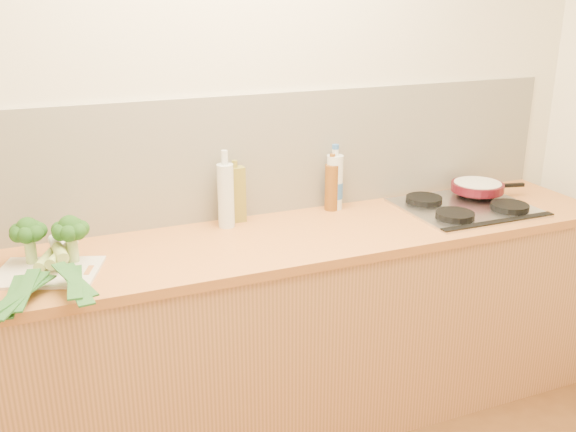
# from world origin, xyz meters

# --- Properties ---
(room_shell) EXTENTS (3.50, 3.50, 3.50)m
(room_shell) POSITION_xyz_m (0.00, 1.49, 1.17)
(room_shell) COLOR beige
(room_shell) RESTS_ON ground
(counter) EXTENTS (3.20, 0.62, 0.90)m
(counter) POSITION_xyz_m (0.00, 1.20, 0.45)
(counter) COLOR #BF804F
(counter) RESTS_ON ground
(gas_hob) EXTENTS (0.58, 0.50, 0.04)m
(gas_hob) POSITION_xyz_m (1.02, 1.20, 0.91)
(gas_hob) COLOR silver
(gas_hob) RESTS_ON counter
(chopping_board) EXTENTS (0.42, 0.37, 0.01)m
(chopping_board) POSITION_xyz_m (-0.81, 1.17, 0.91)
(chopping_board) COLOR beige
(chopping_board) RESTS_ON counter
(broccoli_left) EXTENTS (0.13, 0.13, 0.17)m
(broccoli_left) POSITION_xyz_m (-0.86, 1.27, 1.03)
(broccoli_left) COLOR #91B167
(broccoli_left) RESTS_ON chopping_board
(broccoli_right) EXTENTS (0.13, 0.14, 0.18)m
(broccoli_right) POSITION_xyz_m (-0.72, 1.22, 1.03)
(broccoli_right) COLOR #91B167
(broccoli_right) RESTS_ON chopping_board
(leek_front) EXTENTS (0.31, 0.69, 0.04)m
(leek_front) POSITION_xyz_m (-0.83, 1.16, 0.93)
(leek_front) COLOR white
(leek_front) RESTS_ON chopping_board
(leek_mid) EXTENTS (0.31, 0.59, 0.04)m
(leek_mid) POSITION_xyz_m (-0.81, 1.10, 0.95)
(leek_mid) COLOR white
(leek_mid) RESTS_ON chopping_board
(leek_back) EXTENTS (0.13, 0.62, 0.04)m
(leek_back) POSITION_xyz_m (-0.75, 1.09, 0.97)
(leek_back) COLOR white
(leek_back) RESTS_ON chopping_board
(skillet) EXTENTS (0.36, 0.25, 0.04)m
(skillet) POSITION_xyz_m (1.16, 1.30, 0.96)
(skillet) COLOR #480C14
(skillet) RESTS_ON gas_hob
(oil_tin) EXTENTS (0.08, 0.05, 0.27)m
(oil_tin) POSITION_xyz_m (-0.02, 1.44, 1.02)
(oil_tin) COLOR olive
(oil_tin) RESTS_ON counter
(glass_bottle) EXTENTS (0.07, 0.07, 0.33)m
(glass_bottle) POSITION_xyz_m (-0.08, 1.39, 1.04)
(glass_bottle) COLOR silver
(glass_bottle) RESTS_ON counter
(amber_bottle) EXTENTS (0.06, 0.06, 0.26)m
(amber_bottle) POSITION_xyz_m (0.44, 1.42, 1.01)
(amber_bottle) COLOR brown
(amber_bottle) RESTS_ON counter
(water_bottle) EXTENTS (0.08, 0.08, 0.28)m
(water_bottle) POSITION_xyz_m (0.46, 1.43, 1.02)
(water_bottle) COLOR silver
(water_bottle) RESTS_ON counter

